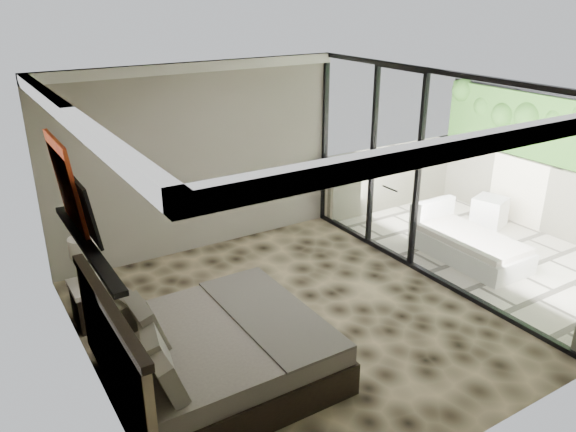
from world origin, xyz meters
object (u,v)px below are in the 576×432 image
bed (211,351)px  nightstand (96,302)px  ottoman (489,211)px  table_lamp (84,255)px  lounger (467,244)px

bed → nightstand: bed is taller
ottoman → nightstand: bearing=175.7°
nightstand → table_lamp: (-0.05, 0.03, 0.62)m
table_lamp → ottoman: bearing=-4.5°
bed → table_lamp: bed is taller
bed → nightstand: bearing=112.0°
bed → ottoman: 5.85m
bed → nightstand: 1.87m
nightstand → ottoman: size_ratio=1.09×
lounger → ottoman: bearing=27.7°
lounger → nightstand: bearing=168.2°
nightstand → lounger: (5.11, -1.14, -0.06)m
nightstand → table_lamp: table_lamp is taller
table_lamp → ottoman: (6.46, -0.51, -0.64)m
bed → table_lamp: (-0.75, 1.77, 0.54)m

